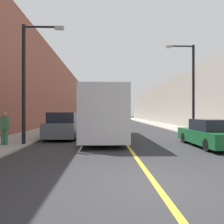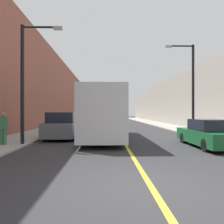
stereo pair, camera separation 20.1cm
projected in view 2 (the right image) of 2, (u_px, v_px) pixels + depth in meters
ground_plane at (151, 186)px, 5.47m from camera, size 200.00×200.00×0.00m
sidewalk_left at (69, 124)px, 35.25m from camera, size 3.17×72.00×0.10m
sidewalk_right at (156, 123)px, 35.66m from camera, size 3.17×72.00×0.10m
building_row_left at (47, 90)px, 35.15m from camera, size 4.00×72.00×10.90m
building_row_right at (177, 103)px, 35.77m from camera, size 4.00×72.00×6.93m
road_center_line at (113, 124)px, 35.45m from camera, size 0.16×72.00×0.01m
bus at (103, 114)px, 15.56m from camera, size 2.58×10.40×3.30m
parked_suv_left at (63, 126)px, 15.60m from camera, size 2.05×4.98×1.85m
car_right_near at (208, 134)px, 11.63m from camera, size 1.78×4.71×1.48m
street_lamp_left at (26, 76)px, 12.13m from camera, size 2.31×0.24×6.61m
street_lamp_right at (191, 83)px, 17.16m from camera, size 2.31×0.24×7.08m
pedestrian at (3, 128)px, 11.78m from camera, size 0.39×0.25×1.76m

